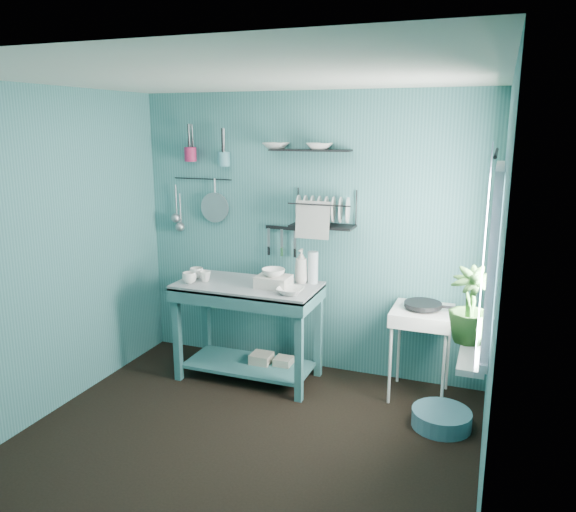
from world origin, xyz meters
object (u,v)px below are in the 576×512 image
(mug_mid, at_px, (205,276))
(storage_tin_large, at_px, (261,365))
(wash_tub, at_px, (273,282))
(utensil_cup_teal, at_px, (224,159))
(storage_tin_small, at_px, (283,368))
(hotplate_stand, at_px, (420,353))
(frying_pan, at_px, (423,305))
(dish_rack, at_px, (323,209))
(soap_bottle, at_px, (301,266))
(work_counter, at_px, (248,331))
(potted_plant, at_px, (471,305))
(water_bottle, at_px, (313,268))
(colander, at_px, (215,207))
(utensil_cup_magenta, at_px, (190,154))
(mug_left, at_px, (189,278))
(mug_right, at_px, (197,273))
(floor_basin, at_px, (441,419))

(mug_mid, bearing_deg, storage_tin_large, 12.91)
(wash_tub, relative_size, storage_tin_large, 1.27)
(utensil_cup_teal, xyz_separation_m, storage_tin_small, (0.69, -0.29, -1.81))
(mug_mid, bearing_deg, storage_tin_small, 11.63)
(hotplate_stand, bearing_deg, frying_pan, 0.00)
(dish_rack, distance_m, storage_tin_small, 1.46)
(soap_bottle, bearing_deg, work_counter, -154.54)
(utensil_cup_teal, xyz_separation_m, storage_tin_large, (0.49, -0.32, -1.80))
(frying_pan, relative_size, potted_plant, 0.60)
(water_bottle, height_order, storage_tin_small, water_bottle)
(mug_mid, xyz_separation_m, storage_tin_large, (0.48, 0.11, -0.81))
(water_bottle, xyz_separation_m, colander, (-1.03, 0.18, 0.44))
(utensil_cup_magenta, bearing_deg, wash_tub, -21.83)
(work_counter, distance_m, mug_left, 0.70)
(soap_bottle, relative_size, frying_pan, 1.00)
(mug_right, relative_size, utensil_cup_teal, 0.95)
(utensil_cup_magenta, bearing_deg, potted_plant, -20.50)
(wash_tub, bearing_deg, floor_basin, -9.55)
(dish_rack, bearing_deg, mug_mid, -154.16)
(wash_tub, height_order, utensil_cup_magenta, utensil_cup_magenta)
(colander, relative_size, storage_tin_large, 1.27)
(dish_rack, bearing_deg, hotplate_stand, -5.60)
(utensil_cup_magenta, bearing_deg, utensil_cup_teal, 0.00)
(hotplate_stand, relative_size, colander, 2.72)
(utensil_cup_magenta, xyz_separation_m, floor_basin, (2.44, -0.64, -1.88))
(utensil_cup_magenta, bearing_deg, storage_tin_large, -21.24)
(colander, bearing_deg, mug_left, -86.69)
(storage_tin_small, relative_size, floor_basin, 0.45)
(utensil_cup_teal, bearing_deg, hotplate_stand, -6.12)
(wash_tub, relative_size, floor_basin, 0.63)
(work_counter, bearing_deg, storage_tin_large, 28.44)
(dish_rack, height_order, floor_basin, dish_rack)
(utensil_cup_magenta, xyz_separation_m, storage_tin_small, (1.03, -0.29, -1.85))
(work_counter, height_order, floor_basin, work_counter)
(mug_mid, height_order, frying_pan, mug_mid)
(frying_pan, height_order, utensil_cup_magenta, utensil_cup_magenta)
(dish_rack, bearing_deg, wash_tub, -129.15)
(utensil_cup_teal, distance_m, storage_tin_small, 1.96)
(hotplate_stand, relative_size, potted_plant, 1.54)
(floor_basin, bearing_deg, dish_rack, 152.52)
(utensil_cup_teal, bearing_deg, floor_basin, -16.97)
(mug_mid, relative_size, storage_tin_large, 0.45)
(mug_mid, bearing_deg, potted_plant, -13.44)
(utensil_cup_magenta, bearing_deg, hotplate_stand, -5.17)
(work_counter, distance_m, wash_tub, 0.55)
(mug_left, bearing_deg, mug_mid, 45.00)
(storage_tin_small, bearing_deg, storage_tin_large, -171.47)
(utensil_cup_teal, height_order, potted_plant, utensil_cup_teal)
(work_counter, height_order, utensil_cup_teal, utensil_cup_teal)
(storage_tin_large, distance_m, storage_tin_small, 0.20)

